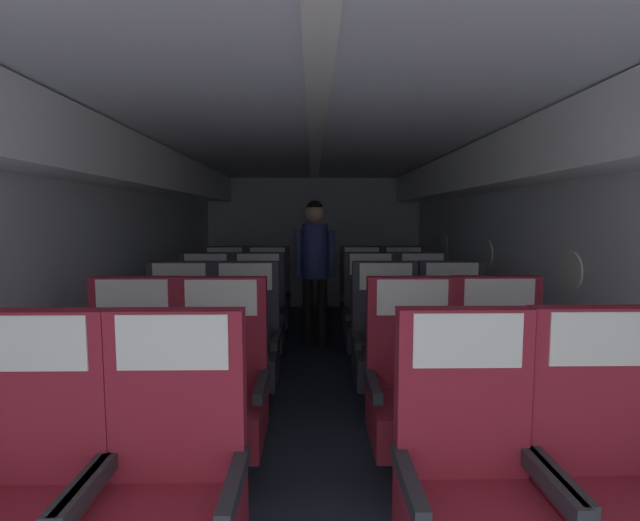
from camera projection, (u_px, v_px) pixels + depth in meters
name	position (u px, v px, depth m)	size (l,w,h in m)	color
ground	(316.00, 392.00, 3.72)	(3.59, 7.45, 0.02)	#2D3342
fuselage_shell	(316.00, 204.00, 3.82)	(3.47, 7.10, 2.09)	silver
seat_a_left_window	(23.00, 499.00, 1.55)	(0.52, 0.48, 1.09)	#38383D
seat_a_left_aisle	(169.00, 497.00, 1.56)	(0.52, 0.48, 1.09)	#38383D
seat_a_right_aisle	(611.00, 489.00, 1.61)	(0.52, 0.48, 1.09)	#38383D
seat_a_right_window	(472.00, 493.00, 1.58)	(0.52, 0.48, 1.09)	#38383D
seat_b_left_window	(129.00, 394.00, 2.46)	(0.52, 0.48, 1.09)	#38383D
seat_b_left_aisle	(220.00, 395.00, 2.45)	(0.52, 0.48, 1.09)	#38383D
seat_b_right_aisle	(503.00, 392.00, 2.49)	(0.52, 0.48, 1.09)	#38383D
seat_b_right_window	(414.00, 394.00, 2.46)	(0.52, 0.48, 1.09)	#38383D
seat_c_left_window	(178.00, 348.00, 3.35)	(0.52, 0.48, 1.09)	#38383D
seat_c_left_aisle	(245.00, 348.00, 3.35)	(0.52, 0.48, 1.09)	#38383D
seat_c_right_aisle	(454.00, 346.00, 3.38)	(0.52, 0.48, 1.09)	#38383D
seat_c_right_window	(387.00, 347.00, 3.36)	(0.52, 0.48, 1.09)	#38383D
seat_d_left_window	(205.00, 321.00, 4.22)	(0.52, 0.48, 1.09)	#38383D
seat_d_left_aisle	(258.00, 320.00, 4.23)	(0.52, 0.48, 1.09)	#38383D
seat_d_right_aisle	(424.00, 320.00, 4.26)	(0.52, 0.48, 1.09)	#38383D
seat_d_right_window	(371.00, 320.00, 4.25)	(0.52, 0.48, 1.09)	#38383D
seat_e_left_window	(224.00, 303.00, 5.12)	(0.52, 0.48, 1.09)	#38383D
seat_e_left_aisle	(267.00, 303.00, 5.12)	(0.52, 0.48, 1.09)	#38383D
seat_e_right_aisle	(404.00, 302.00, 5.15)	(0.52, 0.48, 1.09)	#38383D
seat_e_right_window	(362.00, 302.00, 5.16)	(0.52, 0.48, 1.09)	#38383D
flight_attendant	(315.00, 257.00, 4.95)	(0.43, 0.28, 1.61)	black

